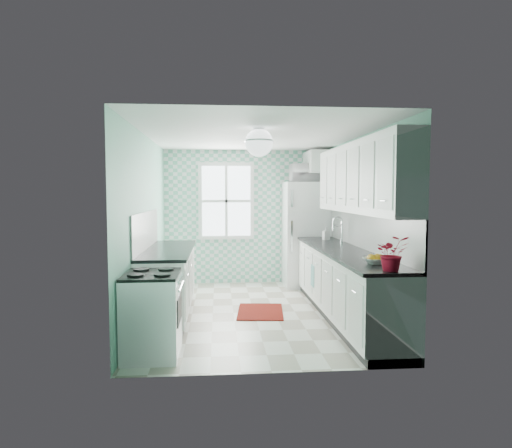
{
  "coord_description": "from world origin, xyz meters",
  "views": [
    {
      "loc": [
        -0.5,
        -6.39,
        1.72
      ],
      "look_at": [
        0.05,
        0.25,
        1.25
      ],
      "focal_mm": 32.0,
      "sensor_mm": 36.0,
      "label": 1
    }
  ],
  "objects": [
    {
      "name": "wall_right",
      "position": [
        1.51,
        0.0,
        1.25
      ],
      "size": [
        0.02,
        4.4,
        2.5
      ],
      "primitive_type": "cube",
      "color": "#7CC8AB",
      "rests_on": "floor"
    },
    {
      "name": "ceiling_light",
      "position": [
        0.0,
        -0.8,
        2.32
      ],
      "size": [
        0.34,
        0.34,
        0.35
      ],
      "color": "silver",
      "rests_on": "ceiling"
    },
    {
      "name": "wall_front",
      "position": [
        0.0,
        -2.21,
        1.25
      ],
      "size": [
        3.0,
        0.02,
        2.5
      ],
      "primitive_type": "cube",
      "color": "#7CC8AB",
      "rests_on": "floor"
    },
    {
      "name": "upper_cabinet_fridge",
      "position": [
        1.3,
        1.83,
        2.25
      ],
      "size": [
        0.4,
        0.74,
        0.4
      ],
      "primitive_type": "cube",
      "color": "white",
      "rests_on": "wall_right"
    },
    {
      "name": "base_cabinets_right",
      "position": [
        1.2,
        -0.4,
        0.45
      ],
      "size": [
        0.6,
        3.6,
        0.9
      ],
      "primitive_type": "cube",
      "color": "white",
      "rests_on": "floor"
    },
    {
      "name": "countertop_left",
      "position": [
        -1.19,
        -0.07,
        0.92
      ],
      "size": [
        0.63,
        2.15,
        0.04
      ],
      "primitive_type": "cube",
      "color": "black",
      "rests_on": "base_cabinets_left"
    },
    {
      "name": "stove",
      "position": [
        -1.2,
        -1.61,
        0.45
      ],
      "size": [
        0.57,
        0.71,
        0.86
      ],
      "rotation": [
        0.0,
        0.0,
        -0.01
      ],
      "color": "silver",
      "rests_on": "floor"
    },
    {
      "name": "ceiling",
      "position": [
        0.0,
        0.0,
        2.51
      ],
      "size": [
        3.0,
        4.4,
        0.02
      ],
      "primitive_type": "cube",
      "color": "white",
      "rests_on": "wall_back"
    },
    {
      "name": "upper_cabinets_right",
      "position": [
        1.33,
        -0.6,
        1.9
      ],
      "size": [
        0.33,
        3.2,
        0.9
      ],
      "primitive_type": "cube",
      "color": "white",
      "rests_on": "wall_right"
    },
    {
      "name": "window",
      "position": [
        -0.35,
        2.16,
        1.55
      ],
      "size": [
        1.04,
        0.05,
        1.44
      ],
      "color": "white",
      "rests_on": "wall_back"
    },
    {
      "name": "microwave",
      "position": [
        1.11,
        1.81,
        2.06
      ],
      "size": [
        0.62,
        0.44,
        0.33
      ],
      "primitive_type": "imported",
      "rotation": [
        0.0,
        0.0,
        3.2
      ],
      "color": "white",
      "rests_on": "fridge"
    },
    {
      "name": "backsplash_right",
      "position": [
        1.49,
        -0.4,
        1.2
      ],
      "size": [
        0.02,
        3.6,
        0.51
      ],
      "primitive_type": "cube",
      "color": "white",
      "rests_on": "wall_right"
    },
    {
      "name": "wall_back",
      "position": [
        0.0,
        2.21,
        1.25
      ],
      "size": [
        3.0,
        0.02,
        2.5
      ],
      "primitive_type": "cube",
      "color": "#7CC8AB",
      "rests_on": "floor"
    },
    {
      "name": "soap_bottle",
      "position": [
        1.25,
        0.88,
        1.05
      ],
      "size": [
        0.11,
        0.12,
        0.22
      ],
      "primitive_type": "imported",
      "rotation": [
        0.0,
        0.0,
        0.18
      ],
      "color": "#86A2BA",
      "rests_on": "countertop_right"
    },
    {
      "name": "accent_wall",
      "position": [
        0.0,
        2.19,
        1.25
      ],
      "size": [
        3.0,
        0.01,
        2.5
      ],
      "primitive_type": "cube",
      "color": "#6DC0A3",
      "rests_on": "wall_back"
    },
    {
      "name": "countertop_right",
      "position": [
        1.19,
        -0.4,
        0.92
      ],
      "size": [
        0.63,
        3.6,
        0.04
      ],
      "primitive_type": "cube",
      "color": "black",
      "rests_on": "base_cabinets_right"
    },
    {
      "name": "wall_left",
      "position": [
        -1.51,
        0.0,
        1.25
      ],
      "size": [
        0.02,
        4.4,
        2.5
      ],
      "primitive_type": "cube",
      "color": "#7CC8AB",
      "rests_on": "floor"
    },
    {
      "name": "fruit_bowl",
      "position": [
        1.2,
        -1.61,
        0.97
      ],
      "size": [
        0.29,
        0.29,
        0.07
      ],
      "primitive_type": "imported",
      "rotation": [
        0.0,
        0.0,
        0.09
      ],
      "color": "white",
      "rests_on": "countertop_right"
    },
    {
      "name": "dish_towel",
      "position": [
        0.89,
        0.19,
        0.48
      ],
      "size": [
        0.02,
        0.21,
        0.32
      ],
      "primitive_type": "cube",
      "rotation": [
        0.0,
        0.0,
        0.04
      ],
      "color": "#6ABCB3",
      "rests_on": "base_cabinets_right"
    },
    {
      "name": "backsplash_left",
      "position": [
        -1.49,
        -0.07,
        1.2
      ],
      "size": [
        0.02,
        2.15,
        0.51
      ],
      "primitive_type": "cube",
      "color": "white",
      "rests_on": "wall_left"
    },
    {
      "name": "floor",
      "position": [
        0.0,
        0.0,
        -0.01
      ],
      "size": [
        3.0,
        4.4,
        0.02
      ],
      "primitive_type": "cube",
      "color": "silver",
      "rests_on": "ground"
    },
    {
      "name": "fridge",
      "position": [
        1.11,
        1.81,
        0.95
      ],
      "size": [
        0.83,
        0.82,
        1.9
      ],
      "rotation": [
        0.0,
        0.0,
        -0.05
      ],
      "color": "white",
      "rests_on": "floor"
    },
    {
      "name": "sink",
      "position": [
        1.2,
        0.43,
        0.93
      ],
      "size": [
        0.52,
        0.44,
        0.53
      ],
      "rotation": [
        0.0,
        0.0,
        -0.04
      ],
      "color": "silver",
      "rests_on": "countertop_right"
    },
    {
      "name": "rug",
      "position": [
        0.09,
        0.01,
        0.01
      ],
      "size": [
        0.73,
        0.97,
        0.01
      ],
      "primitive_type": "cube",
      "rotation": [
        0.0,
        0.0,
        -0.1
      ],
      "color": "#6B1806",
      "rests_on": "floor"
    },
    {
      "name": "base_cabinets_left",
      "position": [
        -1.2,
        -0.07,
        0.45
      ],
      "size": [
        0.6,
        2.15,
        0.9
      ],
      "primitive_type": "cube",
      "color": "white",
      "rests_on": "floor"
    },
    {
      "name": "potted_plant",
      "position": [
        1.2,
        -2.08,
        1.12
      ],
      "size": [
        0.35,
        0.31,
        0.35
      ],
      "primitive_type": "imported",
      "rotation": [
        0.0,
        0.0,
        -0.13
      ],
      "color": "#BB2335",
      "rests_on": "countertop_right"
    }
  ]
}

